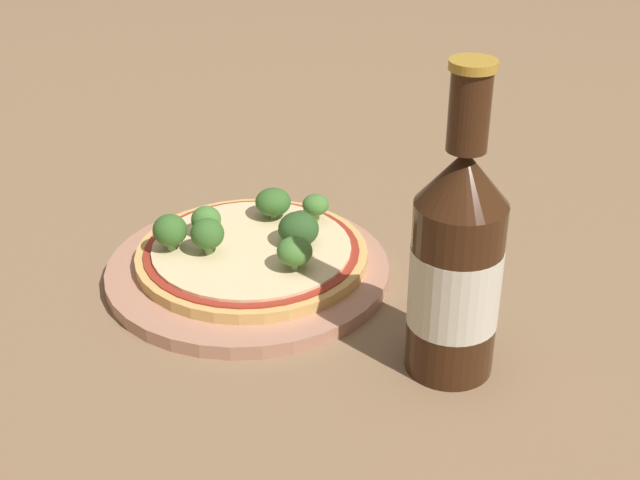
% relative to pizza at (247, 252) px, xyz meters
% --- Properties ---
extents(ground_plane, '(3.00, 3.00, 0.00)m').
position_rel_pizza_xyz_m(ground_plane, '(0.00, -0.01, -0.02)').
color(ground_plane, '#846647').
extents(plate, '(0.24, 0.24, 0.01)m').
position_rel_pizza_xyz_m(plate, '(0.01, -0.00, -0.01)').
color(plate, tan).
rests_on(plate, ground_plane).
extents(pizza, '(0.20, 0.20, 0.01)m').
position_rel_pizza_xyz_m(pizza, '(0.00, 0.00, 0.00)').
color(pizza, tan).
rests_on(pizza, plate).
extents(broccoli_floret_0, '(0.03, 0.03, 0.03)m').
position_rel_pizza_xyz_m(broccoli_floret_0, '(-0.05, -0.03, 0.03)').
color(broccoli_floret_0, '#7A9E5B').
rests_on(broccoli_floret_0, pizza).
extents(broccoli_floret_1, '(0.04, 0.04, 0.03)m').
position_rel_pizza_xyz_m(broccoli_floret_1, '(0.04, 0.02, 0.02)').
color(broccoli_floret_1, '#7A9E5B').
rests_on(broccoli_floret_1, pizza).
extents(broccoli_floret_2, '(0.03, 0.03, 0.03)m').
position_rel_pizza_xyz_m(broccoli_floret_2, '(0.06, -0.02, 0.02)').
color(broccoli_floret_2, '#7A9E5B').
rests_on(broccoli_floret_2, pizza).
extents(broccoli_floret_3, '(0.03, 0.03, 0.03)m').
position_rel_pizza_xyz_m(broccoli_floret_3, '(-0.02, -0.03, 0.03)').
color(broccoli_floret_3, '#7A9E5B').
rests_on(broccoli_floret_3, pizza).
extents(broccoli_floret_4, '(0.03, 0.03, 0.03)m').
position_rel_pizza_xyz_m(broccoli_floret_4, '(-0.00, 0.05, 0.02)').
color(broccoli_floret_4, '#7A9E5B').
rests_on(broccoli_floret_4, pizza).
extents(broccoli_floret_5, '(0.03, 0.03, 0.03)m').
position_rel_pizza_xyz_m(broccoli_floret_5, '(-0.04, 0.00, 0.02)').
color(broccoli_floret_5, '#7A9E5B').
rests_on(broccoli_floret_5, pizza).
extents(broccoli_floret_6, '(0.02, 0.02, 0.03)m').
position_rel_pizza_xyz_m(broccoli_floret_6, '(0.04, 0.06, 0.02)').
color(broccoli_floret_6, '#7A9E5B').
rests_on(broccoli_floret_6, pizza).
extents(beer_bottle, '(0.07, 0.07, 0.23)m').
position_rel_pizza_xyz_m(beer_bottle, '(0.20, -0.06, 0.07)').
color(beer_bottle, '#381E0F').
rests_on(beer_bottle, ground_plane).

